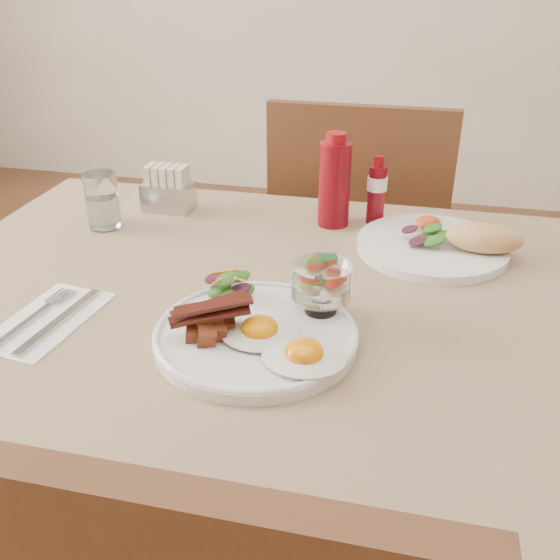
{
  "coord_description": "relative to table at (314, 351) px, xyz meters",
  "views": [
    {
      "loc": [
        0.13,
        -0.81,
        1.23
      ],
      "look_at": [
        -0.04,
        -0.06,
        0.82
      ],
      "focal_mm": 40.0,
      "sensor_mm": 36.0,
      "label": 1
    }
  ],
  "objects": [
    {
      "name": "napkin_cutlery",
      "position": [
        -0.37,
        -0.14,
        0.09
      ],
      "size": [
        0.13,
        0.21,
        0.01
      ],
      "rotation": [
        0.0,
        0.0,
        -0.11
      ],
      "color": "white",
      "rests_on": "table"
    },
    {
      "name": "main_plate",
      "position": [
        -0.06,
        -0.12,
        0.1
      ],
      "size": [
        0.28,
        0.28,
        0.02
      ],
      "primitive_type": "cylinder",
      "color": "white",
      "rests_on": "table"
    },
    {
      "name": "water_glass",
      "position": [
        -0.45,
        0.2,
        0.14
      ],
      "size": [
        0.06,
        0.06,
        0.11
      ],
      "color": "white",
      "rests_on": "table"
    },
    {
      "name": "sugar_caddy",
      "position": [
        -0.36,
        0.31,
        0.13
      ],
      "size": [
        0.1,
        0.06,
        0.09
      ],
      "rotation": [
        0.0,
        0.0,
        -0.02
      ],
      "color": "#B6B6BB",
      "rests_on": "table"
    },
    {
      "name": "hot_sauce_bottle",
      "position": [
        0.06,
        0.34,
        0.15
      ],
      "size": [
        0.04,
        0.04,
        0.13
      ],
      "rotation": [
        0.0,
        0.0,
        -0.04
      ],
      "color": "#62050E",
      "rests_on": "table"
    },
    {
      "name": "side_salad",
      "position": [
        -0.12,
        -0.04,
        0.12
      ],
      "size": [
        0.07,
        0.07,
        0.04
      ],
      "rotation": [
        0.0,
        0.0,
        -0.03
      ],
      "color": "#1D4C14",
      "rests_on": "main_plate"
    },
    {
      "name": "bacon_potato_pile",
      "position": [
        -0.12,
        -0.14,
        0.13
      ],
      "size": [
        0.11,
        0.08,
        0.05
      ],
      "rotation": [
        0.0,
        0.0,
        0.08
      ],
      "color": "maroon",
      "rests_on": "main_plate"
    },
    {
      "name": "chair_far",
      "position": [
        0.0,
        0.66,
        -0.14
      ],
      "size": [
        0.42,
        0.42,
        0.93
      ],
      "color": "brown",
      "rests_on": "ground"
    },
    {
      "name": "ketchup_bottle",
      "position": [
        -0.02,
        0.31,
        0.17
      ],
      "size": [
        0.07,
        0.07,
        0.18
      ],
      "rotation": [
        0.0,
        0.0,
        0.25
      ],
      "color": "#62050E",
      "rests_on": "table"
    },
    {
      "name": "second_plate",
      "position": [
        0.19,
        0.23,
        0.11
      ],
      "size": [
        0.29,
        0.27,
        0.07
      ],
      "rotation": [
        0.0,
        0.0,
        0.26
      ],
      "color": "white",
      "rests_on": "table"
    },
    {
      "name": "table",
      "position": [
        0.0,
        0.0,
        0.0
      ],
      "size": [
        1.33,
        0.88,
        0.75
      ],
      "color": "brown",
      "rests_on": "ground"
    },
    {
      "name": "fried_eggs",
      "position": [
        -0.02,
        -0.15,
        0.11
      ],
      "size": [
        0.19,
        0.15,
        0.03
      ],
      "rotation": [
        0.0,
        0.0,
        0.1
      ],
      "color": "silver",
      "rests_on": "main_plate"
    },
    {
      "name": "fruit_cup",
      "position": [
        0.01,
        -0.05,
        0.15
      ],
      "size": [
        0.09,
        0.09,
        0.09
      ],
      "rotation": [
        0.0,
        0.0,
        0.13
      ],
      "color": "white",
      "rests_on": "main_plate"
    }
  ]
}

